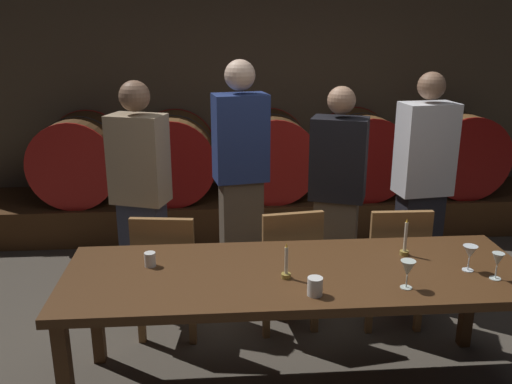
% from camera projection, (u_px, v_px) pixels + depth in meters
% --- Properties ---
extents(back_wall, '(7.19, 0.24, 2.55)m').
position_uv_depth(back_wall, '(266.00, 96.00, 5.83)').
color(back_wall, brown).
rests_on(back_wall, ground).
extents(barrel_shelf, '(6.47, 0.90, 0.36)m').
position_uv_depth(barrel_shelf, '(270.00, 210.00, 5.63)').
color(barrel_shelf, '#4C2D16').
rests_on(barrel_shelf, ground).
extents(wine_barrel_far_left, '(0.83, 0.77, 0.83)m').
position_uv_depth(wine_barrel_far_left, '(80.00, 158.00, 5.32)').
color(wine_barrel_far_left, '#513319').
rests_on(wine_barrel_far_left, barrel_shelf).
extents(wine_barrel_left, '(0.83, 0.77, 0.83)m').
position_uv_depth(wine_barrel_left, '(174.00, 156.00, 5.39)').
color(wine_barrel_left, brown).
rests_on(wine_barrel_left, barrel_shelf).
extents(wine_barrel_center, '(0.83, 0.77, 0.83)m').
position_uv_depth(wine_barrel_center, '(272.00, 155.00, 5.46)').
color(wine_barrel_center, '#513319').
rests_on(wine_barrel_center, barrel_shelf).
extents(wine_barrel_right, '(0.83, 0.77, 0.83)m').
position_uv_depth(wine_barrel_right, '(361.00, 153.00, 5.52)').
color(wine_barrel_right, brown).
rests_on(wine_barrel_right, barrel_shelf).
extents(wine_barrel_far_right, '(0.83, 0.77, 0.83)m').
position_uv_depth(wine_barrel_far_right, '(455.00, 151.00, 5.60)').
color(wine_barrel_far_right, brown).
rests_on(wine_barrel_far_right, barrel_shelf).
extents(dining_table, '(2.51, 0.84, 0.75)m').
position_uv_depth(dining_table, '(297.00, 282.00, 2.98)').
color(dining_table, '#4C2D16').
rests_on(dining_table, ground).
extents(chair_left, '(0.45, 0.45, 0.88)m').
position_uv_depth(chair_left, '(168.00, 269.00, 3.59)').
color(chair_left, olive).
rests_on(chair_left, ground).
extents(chair_center, '(0.45, 0.45, 0.88)m').
position_uv_depth(chair_center, '(288.00, 263.00, 3.68)').
color(chair_center, olive).
rests_on(chair_center, ground).
extents(chair_right, '(0.41, 0.41, 0.88)m').
position_uv_depth(chair_right, '(393.00, 260.00, 3.72)').
color(chair_right, olive).
rests_on(chair_right, ground).
extents(guest_far_left, '(0.44, 0.35, 1.67)m').
position_uv_depth(guest_far_left, '(141.00, 196.00, 3.88)').
color(guest_far_left, '#33384C').
rests_on(guest_far_left, ground).
extents(guest_center_left, '(0.42, 0.30, 1.79)m').
position_uv_depth(guest_center_left, '(241.00, 180.00, 4.01)').
color(guest_center_left, brown).
rests_on(guest_center_left, ground).
extents(guest_center_right, '(0.44, 0.36, 1.63)m').
position_uv_depth(guest_center_right, '(337.00, 199.00, 3.91)').
color(guest_center_right, brown).
rests_on(guest_center_right, ground).
extents(guest_far_right, '(0.41, 0.29, 1.71)m').
position_uv_depth(guest_far_right, '(422.00, 188.00, 3.99)').
color(guest_far_right, black).
rests_on(guest_far_right, ground).
extents(candle_left, '(0.05, 0.05, 0.20)m').
position_uv_depth(candle_left, '(286.00, 269.00, 2.86)').
color(candle_left, olive).
rests_on(candle_left, dining_table).
extents(candle_right, '(0.05, 0.05, 0.22)m').
position_uv_depth(candle_right, '(405.00, 245.00, 3.14)').
color(candle_right, olive).
rests_on(candle_right, dining_table).
extents(wine_glass_left, '(0.08, 0.08, 0.15)m').
position_uv_depth(wine_glass_left, '(408.00, 269.00, 2.74)').
color(wine_glass_left, silver).
rests_on(wine_glass_left, dining_table).
extents(wine_glass_center, '(0.08, 0.08, 0.14)m').
position_uv_depth(wine_glass_center, '(470.00, 253.00, 2.94)').
color(wine_glass_center, white).
rests_on(wine_glass_center, dining_table).
extents(wine_glass_right, '(0.06, 0.06, 0.15)m').
position_uv_depth(wine_glass_right, '(498.00, 261.00, 2.84)').
color(wine_glass_right, silver).
rests_on(wine_glass_right, dining_table).
extents(cup_left, '(0.06, 0.06, 0.08)m').
position_uv_depth(cup_left, '(150.00, 259.00, 3.01)').
color(cup_left, white).
rests_on(cup_left, dining_table).
extents(cup_right, '(0.08, 0.08, 0.09)m').
position_uv_depth(cup_right, '(315.00, 286.00, 2.69)').
color(cup_right, white).
rests_on(cup_right, dining_table).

